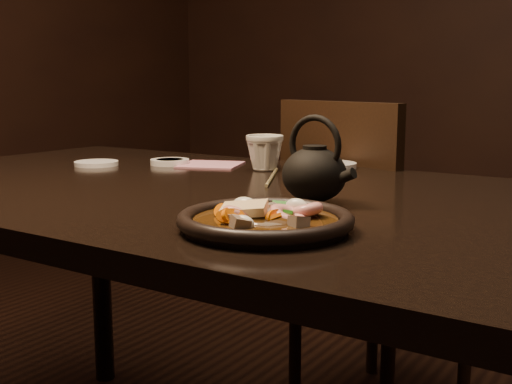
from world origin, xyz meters
The scene contains 11 objects.
table centered at (0.00, 0.00, 0.67)m, with size 1.60×0.90×0.75m.
chair centered at (0.08, 0.61, 0.49)m, with size 0.54×0.54×0.91m.
plate centered at (0.30, -0.25, 0.76)m, with size 0.25×0.25×0.03m.
stirfry centered at (0.30, -0.26, 0.77)m, with size 0.16×0.15×0.05m.
soy_dish centered at (-0.29, 0.22, 0.76)m, with size 0.10×0.10×0.01m, color white.
saucer_left centered at (-0.43, 0.11, 0.76)m, with size 0.11×0.11×0.01m, color white.
saucer_right centered at (0.07, 0.38, 0.76)m, with size 0.13×0.13×0.01m, color white.
tea_cup centered at (-0.03, 0.26, 0.79)m, with size 0.09×0.08×0.09m, color beige.
chopsticks centered at (0.05, 0.16, 0.75)m, with size 0.12×0.22×0.01m.
napkin centered at (-0.19, 0.26, 0.75)m, with size 0.14×0.14×0.00m, color #B87182.
teapot centered at (0.26, -0.04, 0.81)m, with size 0.14×0.11×0.15m.
Camera 1 is at (0.77, -1.00, 0.96)m, focal length 45.00 mm.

